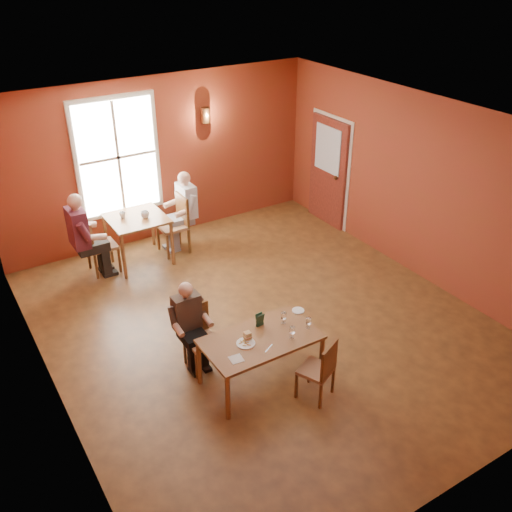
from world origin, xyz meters
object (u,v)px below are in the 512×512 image
chair_empty (316,369)px  chair_diner_white (172,225)px  diner_white (173,216)px  chair_diner_main (202,339)px  diner_main (202,331)px  chair_diner_maroon (102,244)px  diner_maroon (98,232)px  second_table (139,239)px  main_table (261,359)px

chair_empty → chair_diner_white: 4.37m
diner_white → chair_diner_main: bearing=161.5°
chair_diner_main → diner_main: size_ratio=0.75×
diner_main → chair_diner_maroon: size_ratio=1.16×
chair_empty → diner_maroon: size_ratio=0.57×
second_table → chair_diner_maroon: 0.66m
diner_maroon → main_table: bearing=12.1°
main_table → diner_white: size_ratio=1.05×
main_table → chair_diner_white: 3.83m
chair_diner_main → chair_empty: (0.93, -1.24, -0.02)m
diner_main → chair_diner_main: bearing=-90.0°
main_table → chair_empty: chair_empty is taller
chair_diner_white → chair_diner_main: bearing=162.0°
chair_empty → main_table: bearing=101.3°
chair_diner_white → chair_empty: bearing=178.8°
chair_diner_main → chair_diner_white: chair_diner_white is taller
second_table → diner_white: (0.68, 0.00, 0.27)m
chair_diner_main → second_table: bearing=-96.7°
chair_diner_main → diner_white: size_ratio=0.63×
diner_white → diner_maroon: diner_maroon is taller
diner_maroon → chair_diner_main: bearing=5.7°
second_table → chair_diner_maroon: chair_diner_maroon is taller
main_table → chair_diner_main: bearing=127.6°
chair_diner_white → diner_maroon: diner_maroon is taller
diner_white → main_table: bearing=171.7°
chair_diner_maroon → diner_maroon: bearing=-90.0°
chair_diner_white → chair_diner_maroon: chair_diner_white is taller
chair_diner_main → diner_maroon: diner_maroon is taller
chair_empty → second_table: bearing=72.4°
main_table → chair_diner_main: chair_diner_main is taller
second_table → chair_diner_main: bearing=-96.7°
chair_diner_main → diner_maroon: size_ratio=0.60×
diner_white → diner_maroon: size_ratio=0.94×
second_table → chair_diner_white: size_ratio=0.90×
chair_diner_main → chair_diner_maroon: chair_diner_maroon is taller
main_table → diner_white: (0.55, 3.79, 0.35)m
chair_diner_maroon → diner_white: bearing=90.0°
diner_white → diner_maroon: 1.36m
diner_maroon → diner_white: bearing=90.0°
diner_main → diner_maroon: (-0.31, 3.17, 0.15)m
diner_main → chair_empty: 1.53m
chair_diner_main → second_table: 3.16m
main_table → chair_diner_maroon: (-0.78, 3.79, 0.16)m
diner_main → diner_white: 3.34m
main_table → second_table: size_ratio=1.52×
diner_white → chair_diner_maroon: 1.34m
diner_main → diner_maroon: size_ratio=0.79×
chair_empty → chair_diner_white: chair_diner_white is taller
main_table → chair_diner_maroon: chair_diner_maroon is taller
chair_diner_main → chair_diner_white: size_ratio=0.83×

